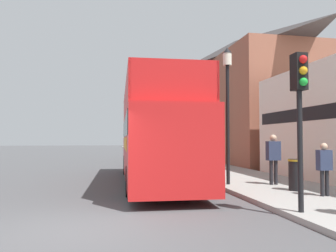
{
  "coord_description": "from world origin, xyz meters",
  "views": [
    {
      "loc": [
        0.65,
        -6.78,
        1.78
      ],
      "look_at": [
        3.3,
        6.81,
        2.35
      ],
      "focal_mm": 35.0,
      "sensor_mm": 36.0,
      "label": 1
    }
  ],
  "objects": [
    {
      "name": "parked_car_ahead_of_bus",
      "position": [
        3.58,
        15.11,
        0.7
      ],
      "size": [
        1.88,
        3.97,
        1.49
      ],
      "rotation": [
        0.0,
        0.0,
        -0.02
      ],
      "color": "maroon",
      "rests_on": "ground_plane"
    },
    {
      "name": "litter_bin",
      "position": [
        6.72,
        2.82,
        0.67
      ],
      "size": [
        0.48,
        0.48,
        1.01
      ],
      "color": "black",
      "rests_on": "sidewalk"
    },
    {
      "name": "pedestrian_second",
      "position": [
        6.94,
        1.71,
        1.07
      ],
      "size": [
        0.4,
        0.22,
        1.54
      ],
      "color": "#232328",
      "rests_on": "sidewalk"
    },
    {
      "name": "traffic_signal",
      "position": [
        5.03,
        -0.07,
        2.79
      ],
      "size": [
        0.28,
        0.42,
        3.62
      ],
      "color": "black",
      "rests_on": "sidewalk"
    },
    {
      "name": "lamp_post_nearest",
      "position": [
        5.13,
        4.64,
        3.61
      ],
      "size": [
        0.35,
        0.35,
        5.07
      ],
      "color": "black",
      "rests_on": "sidewalk"
    },
    {
      "name": "lamp_post_second",
      "position": [
        5.05,
        13.26,
        3.58
      ],
      "size": [
        0.35,
        0.35,
        5.02
      ],
      "color": "black",
      "rests_on": "sidewalk"
    },
    {
      "name": "sidewalk",
      "position": [
        6.65,
        18.0,
        0.07
      ],
      "size": [
        3.89,
        108.0,
        0.14
      ],
      "color": "#999993",
      "rests_on": "ground_plane"
    },
    {
      "name": "ground_plane",
      "position": [
        0.0,
        21.0,
        0.0
      ],
      "size": [
        144.0,
        144.0,
        0.0
      ],
      "primitive_type": "plane",
      "color": "#4C4C4F"
    },
    {
      "name": "pedestrian_third",
      "position": [
        6.72,
        4.22,
        1.23
      ],
      "size": [
        0.48,
        0.26,
        1.82
      ],
      "color": "#232328",
      "rests_on": "sidewalk"
    },
    {
      "name": "tour_bus",
      "position": [
        2.71,
        6.64,
        1.77
      ],
      "size": [
        2.94,
        10.77,
        3.92
      ],
      "rotation": [
        0.0,
        0.0,
        -0.05
      ],
      "color": "red",
      "rests_on": "ground_plane"
    },
    {
      "name": "brick_terrace_rear",
      "position": [
        11.6,
        19.18,
        5.11
      ],
      "size": [
        6.0,
        17.97,
        10.21
      ],
      "color": "#935642",
      "rests_on": "ground_plane"
    }
  ]
}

